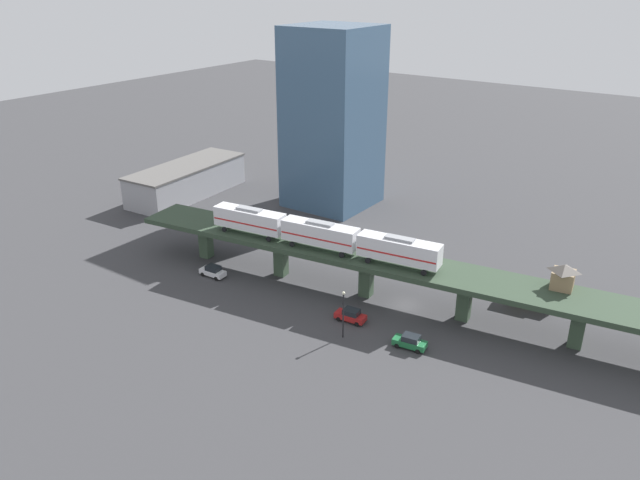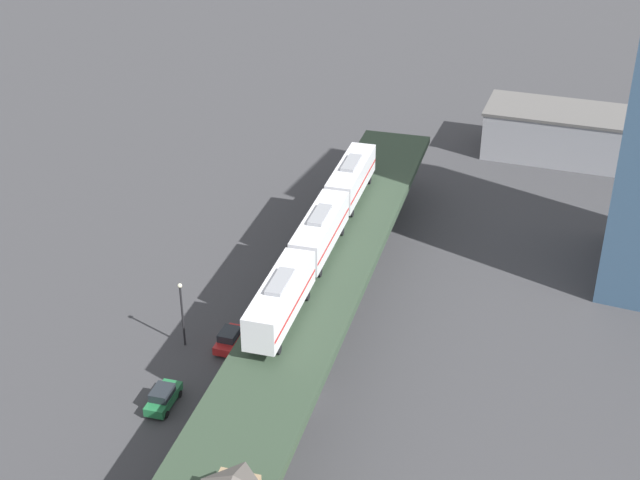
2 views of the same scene
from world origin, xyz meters
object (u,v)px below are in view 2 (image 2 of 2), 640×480
object	(u,v)px
street_car_white	(324,221)
street_lamp	(182,309)
warehouse_building	(589,136)
street_car_green	(163,397)
subway_train	(320,231)
street_car_red	(230,339)

from	to	relation	value
street_car_white	street_lamp	world-z (taller)	street_lamp
street_lamp	warehouse_building	bearing A→B (deg)	64.04
street_car_green	warehouse_building	distance (m)	73.29
warehouse_building	street_lamp	bearing A→B (deg)	-115.96
street_car_green	street_lamp	distance (m)	9.59
street_car_green	street_car_white	distance (m)	35.71
street_lamp	warehouse_building	size ratio (longest dim) A/B	0.24
street_car_green	warehouse_building	world-z (taller)	warehouse_building
subway_train	street_car_green	size ratio (longest dim) A/B	8.10
warehouse_building	street_car_white	bearing A→B (deg)	-128.42
street_car_red	street_car_white	xyz separation A→B (m)	(-0.96, 25.72, 0.00)
subway_train	street_car_red	world-z (taller)	subway_train
street_car_red	street_lamp	xyz separation A→B (m)	(-4.16, -1.41, 3.17)
subway_train	street_car_white	world-z (taller)	subway_train
street_car_green	street_car_red	distance (m)	10.07
street_lamp	street_car_red	bearing A→B (deg)	18.73
street_car_green	street_lamp	bearing A→B (deg)	108.70
subway_train	street_car_red	size ratio (longest dim) A/B	8.17
street_car_green	street_lamp	xyz separation A→B (m)	(-2.90, 8.57, 3.17)
street_car_red	subway_train	bearing A→B (deg)	58.95
street_car_green	warehouse_building	bearing A→B (deg)	69.02
subway_train	street_car_green	xyz separation A→B (m)	(-6.77, -19.14, -8.34)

